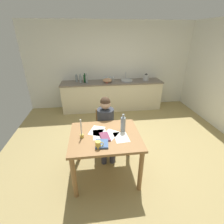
{
  "coord_description": "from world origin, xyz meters",
  "views": [
    {
      "loc": [
        -0.63,
        -2.68,
        2.24
      ],
      "look_at": [
        -0.26,
        0.19,
        0.85
      ],
      "focal_mm": 26.35,
      "sensor_mm": 36.0,
      "label": 1
    }
  ],
  "objects": [
    {
      "name": "ground_plane",
      "position": [
        0.0,
        0.0,
        -0.02
      ],
      "size": [
        5.2,
        5.2,
        0.04
      ],
      "primitive_type": "cube",
      "color": "tan"
    },
    {
      "name": "stovetop_kettle",
      "position": [
        1.07,
        2.24,
        1.0
      ],
      "size": [
        0.18,
        0.18,
        0.22
      ],
      "color": "#B7BABF",
      "rests_on": "kitchen_counter"
    },
    {
      "name": "wine_glass_back_right",
      "position": [
        -0.22,
        2.39,
        1.01
      ],
      "size": [
        0.07,
        0.07,
        0.15
      ],
      "color": "silver",
      "rests_on": "kitchen_counter"
    },
    {
      "name": "bottle_wine_red",
      "position": [
        -0.82,
        2.25,
        1.02
      ],
      "size": [
        0.08,
        0.08,
        0.27
      ],
      "color": "#194C23",
      "rests_on": "kitchen_counter"
    },
    {
      "name": "kitchen_counter",
      "position": [
        0.0,
        2.24,
        0.45
      ],
      "size": [
        3.1,
        0.64,
        0.9
      ],
      "color": "beige",
      "rests_on": "ground"
    },
    {
      "name": "wine_glass_back_left",
      "position": [
        -0.15,
        2.39,
        1.01
      ],
      "size": [
        0.07,
        0.07,
        0.15
      ],
      "color": "silver",
      "rests_on": "kitchen_counter"
    },
    {
      "name": "paper_receipt",
      "position": [
        -0.39,
        -0.5,
        0.79
      ],
      "size": [
        0.34,
        0.36,
        0.0
      ],
      "primitive_type": "cube",
      "rotation": [
        0.0,
        0.0,
        -0.63
      ],
      "color": "white",
      "rests_on": "dining_table"
    },
    {
      "name": "paper_envelope",
      "position": [
        -0.22,
        -0.59,
        0.79
      ],
      "size": [
        0.23,
        0.31,
        0.0
      ],
      "primitive_type": "cube",
      "rotation": [
        0.0,
        0.0,
        0.07
      ],
      "color": "white",
      "rests_on": "dining_table"
    },
    {
      "name": "person_seated",
      "position": [
        -0.4,
        0.05,
        0.68
      ],
      "size": [
        0.32,
        0.59,
        1.19
      ],
      "color": "#333842",
      "rests_on": "ground"
    },
    {
      "name": "paper_letter",
      "position": [
        -0.55,
        -0.48,
        0.79
      ],
      "size": [
        0.21,
        0.3,
        0.0
      ],
      "primitive_type": "cube",
      "rotation": [
        0.0,
        0.0,
        0.01
      ],
      "color": "white",
      "rests_on": "dining_table"
    },
    {
      "name": "dining_table",
      "position": [
        -0.46,
        -0.51,
        0.67
      ],
      "size": [
        1.1,
        0.93,
        0.79
      ],
      "color": "#9E7042",
      "rests_on": "ground"
    },
    {
      "name": "bottle_sauce",
      "position": [
        -0.77,
        2.18,
        1.02
      ],
      "size": [
        0.06,
        0.06,
        0.29
      ],
      "color": "#8C999E",
      "rests_on": "kitchen_counter"
    },
    {
      "name": "wall_back",
      "position": [
        0.0,
        2.6,
        1.3
      ],
      "size": [
        5.2,
        0.12,
        2.6
      ],
      "primitive_type": "cube",
      "color": "silver",
      "rests_on": "ground"
    },
    {
      "name": "wine_bottle_on_table",
      "position": [
        -0.16,
        -0.41,
        0.92
      ],
      "size": [
        0.08,
        0.08,
        0.3
      ],
      "color": "#8C999E",
      "rests_on": "dining_table"
    },
    {
      "name": "wine_glass_near_sink",
      "position": [
        0.06,
        2.39,
        1.01
      ],
      "size": [
        0.07,
        0.07,
        0.15
      ],
      "color": "silver",
      "rests_on": "kitchen_counter"
    },
    {
      "name": "chair_at_table",
      "position": [
        -0.4,
        0.2,
        0.49
      ],
      "size": [
        0.4,
        0.4,
        0.87
      ],
      "color": "#9E7042",
      "rests_on": "ground"
    },
    {
      "name": "mixing_bowl",
      "position": [
        -0.15,
        2.16,
        0.96
      ],
      "size": [
        0.27,
        0.27,
        0.12
      ],
      "primitive_type": "ellipsoid",
      "color": "tan",
      "rests_on": "kitchen_counter"
    },
    {
      "name": "book_magazine",
      "position": [
        -0.47,
        -0.57,
        0.8
      ],
      "size": [
        0.16,
        0.25,
        0.03
      ],
      "primitive_type": "cube",
      "rotation": [
        0.0,
        0.0,
        0.14
      ],
      "color": "#7D3855",
      "rests_on": "dining_table"
    },
    {
      "name": "bottle_vinegar",
      "position": [
        -0.95,
        2.21,
        1.01
      ],
      "size": [
        0.07,
        0.07,
        0.26
      ],
      "color": "#8C999E",
      "rests_on": "kitchen_counter"
    },
    {
      "name": "paper_bill",
      "position": [
        -0.59,
        -0.36,
        0.79
      ],
      "size": [
        0.3,
        0.35,
        0.0
      ],
      "primitive_type": "cube",
      "rotation": [
        0.0,
        0.0,
        -0.38
      ],
      "color": "white",
      "rests_on": "dining_table"
    },
    {
      "name": "book_cookery",
      "position": [
        -0.53,
        -0.75,
        0.81
      ],
      "size": [
        0.2,
        0.22,
        0.03
      ],
      "primitive_type": "cube",
      "rotation": [
        0.0,
        0.0,
        -0.09
      ],
      "color": "#436396",
      "rests_on": "dining_table"
    },
    {
      "name": "coffee_mug",
      "position": [
        -0.58,
        -0.81,
        0.84
      ],
      "size": [
        0.12,
        0.08,
        0.11
      ],
      "color": "#F2CC4C",
      "rests_on": "dining_table"
    },
    {
      "name": "wine_glass_by_kettle",
      "position": [
        -0.03,
        2.39,
        1.01
      ],
      "size": [
        0.07,
        0.07,
        0.15
      ],
      "color": "silver",
      "rests_on": "kitchen_counter"
    },
    {
      "name": "sink_unit",
      "position": [
        0.46,
        2.24,
        0.92
      ],
      "size": [
        0.36,
        0.36,
        0.24
      ],
      "color": "#B2B7BC",
      "rests_on": "kitchen_counter"
    },
    {
      "name": "teacup_on_counter",
      "position": [
        -0.17,
        2.09,
        0.95
      ],
      "size": [
        0.11,
        0.07,
        0.1
      ],
      "color": "#D84C3F",
      "rests_on": "kitchen_counter"
    },
    {
      "name": "candlestick",
      "position": [
        -0.82,
        -0.52,
        0.88
      ],
      "size": [
        0.06,
        0.06,
        0.31
      ],
      "color": "gold",
      "rests_on": "dining_table"
    },
    {
      "name": "bottle_oil",
      "position": [
        -1.07,
        2.31,
        1.01
      ],
      "size": [
        0.07,
        0.07,
        0.25
      ],
      "color": "#8C999E",
      "rests_on": "kitchen_counter"
    }
  ]
}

